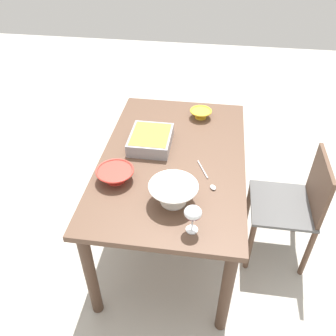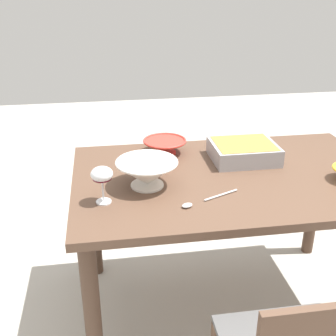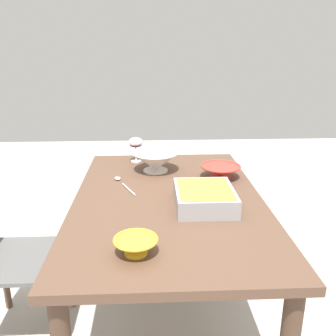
% 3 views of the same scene
% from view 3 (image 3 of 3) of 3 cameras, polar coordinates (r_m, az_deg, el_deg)
% --- Properties ---
extents(ground_plane, '(8.00, 8.00, 0.00)m').
position_cam_3_polar(ground_plane, '(2.18, 0.03, -22.91)').
color(ground_plane, '#B2ADA3').
extents(dining_table, '(1.41, 0.88, 0.75)m').
position_cam_3_polar(dining_table, '(1.81, 0.03, -7.45)').
color(dining_table, brown).
rests_on(dining_table, ground_plane).
extents(chair, '(0.42, 0.40, 0.81)m').
position_cam_3_polar(chair, '(2.04, -23.43, -12.19)').
color(chair, '#595959').
rests_on(chair, ground_plane).
extents(wine_glass, '(0.09, 0.09, 0.15)m').
position_cam_3_polar(wine_glass, '(2.28, -4.96, 3.73)').
color(wine_glass, white).
rests_on(wine_glass, dining_table).
extents(casserole_dish, '(0.30, 0.26, 0.08)m').
position_cam_3_polar(casserole_dish, '(1.67, 5.60, -4.34)').
color(casserole_dish, '#99999E').
rests_on(casserole_dish, dining_table).
extents(mixing_bowl, '(0.26, 0.26, 0.12)m').
position_cam_3_polar(mixing_bowl, '(2.11, -1.92, 1.16)').
color(mixing_bowl, white).
rests_on(mixing_bowl, dining_table).
extents(small_bowl, '(0.16, 0.16, 0.06)m').
position_cam_3_polar(small_bowl, '(1.32, -4.94, -11.57)').
color(small_bowl, yellow).
rests_on(small_bowl, dining_table).
extents(serving_bowl, '(0.22, 0.22, 0.07)m').
position_cam_3_polar(serving_bowl, '(2.03, 8.00, -0.39)').
color(serving_bowl, red).
rests_on(serving_bowl, dining_table).
extents(serving_spoon, '(0.26, 0.13, 0.01)m').
position_cam_3_polar(serving_spoon, '(1.96, -7.11, -2.16)').
color(serving_spoon, silver).
rests_on(serving_spoon, dining_table).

